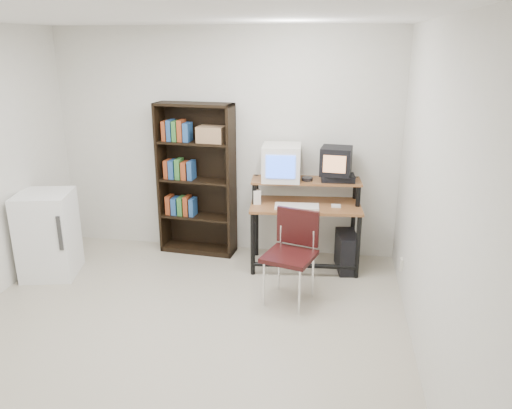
% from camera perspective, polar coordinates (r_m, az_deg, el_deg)
% --- Properties ---
extents(floor, '(4.00, 4.00, 0.01)m').
position_cam_1_polar(floor, '(4.53, -9.03, -14.61)').
color(floor, '#B8AF98').
rests_on(floor, ground).
extents(ceiling, '(4.00, 4.00, 0.01)m').
position_cam_1_polar(ceiling, '(3.82, -11.06, 20.42)').
color(ceiling, white).
rests_on(ceiling, back_wall).
extents(back_wall, '(4.00, 0.01, 2.60)m').
position_cam_1_polar(back_wall, '(5.85, -3.59, 6.99)').
color(back_wall, beige).
rests_on(back_wall, floor).
extents(front_wall, '(4.00, 0.01, 2.60)m').
position_cam_1_polar(front_wall, '(2.34, -26.33, -12.74)').
color(front_wall, beige).
rests_on(front_wall, floor).
extents(right_wall, '(0.01, 4.00, 2.60)m').
position_cam_1_polar(right_wall, '(3.83, 19.60, -0.04)').
color(right_wall, beige).
rests_on(right_wall, floor).
extents(computer_desk, '(1.24, 0.70, 0.98)m').
position_cam_1_polar(computer_desk, '(5.51, 5.67, -0.37)').
color(computer_desk, brown).
rests_on(computer_desk, floor).
extents(crt_monitor, '(0.44, 0.44, 0.39)m').
position_cam_1_polar(crt_monitor, '(5.49, 2.94, 4.82)').
color(crt_monitor, silver).
rests_on(crt_monitor, computer_desk).
extents(vcr, '(0.38, 0.29, 0.08)m').
position_cam_1_polar(vcr, '(5.51, 9.31, 3.00)').
color(vcr, black).
rests_on(vcr, computer_desk).
extents(crt_tv, '(0.35, 0.35, 0.30)m').
position_cam_1_polar(crt_tv, '(5.47, 9.14, 4.94)').
color(crt_tv, black).
rests_on(crt_tv, vcr).
extents(cd_spindle, '(0.15, 0.15, 0.05)m').
position_cam_1_polar(cd_spindle, '(5.47, 5.87, 2.85)').
color(cd_spindle, '#26262B').
rests_on(cd_spindle, computer_desk).
extents(keyboard, '(0.48, 0.24, 0.03)m').
position_cam_1_polar(keyboard, '(5.36, 4.69, -0.29)').
color(keyboard, silver).
rests_on(keyboard, computer_desk).
extents(mousepad, '(0.25, 0.22, 0.01)m').
position_cam_1_polar(mousepad, '(5.41, 8.96, -0.45)').
color(mousepad, black).
rests_on(mousepad, computer_desk).
extents(mouse, '(0.10, 0.06, 0.03)m').
position_cam_1_polar(mouse, '(5.43, 9.13, -0.20)').
color(mouse, white).
rests_on(mouse, mousepad).
extents(desk_speaker, '(0.09, 0.09, 0.17)m').
position_cam_1_polar(desk_speaker, '(5.44, 0.12, 0.79)').
color(desk_speaker, silver).
rests_on(desk_speaker, computer_desk).
extents(pc_tower, '(0.27, 0.48, 0.42)m').
position_cam_1_polar(pc_tower, '(5.64, 10.30, -5.31)').
color(pc_tower, black).
rests_on(pc_tower, floor).
extents(school_chair, '(0.56, 0.56, 0.90)m').
position_cam_1_polar(school_chair, '(4.82, 4.19, -4.80)').
color(school_chair, black).
rests_on(school_chair, floor).
extents(bookshelf, '(0.91, 0.38, 1.78)m').
position_cam_1_polar(bookshelf, '(5.88, -6.77, 3.08)').
color(bookshelf, black).
rests_on(bookshelf, floor).
extents(mini_fridge, '(0.65, 0.65, 0.92)m').
position_cam_1_polar(mini_fridge, '(5.80, -22.67, -3.16)').
color(mini_fridge, white).
rests_on(mini_fridge, floor).
extents(wall_outlet, '(0.02, 0.08, 0.12)m').
position_cam_1_polar(wall_outlet, '(5.25, 16.27, -6.56)').
color(wall_outlet, beige).
rests_on(wall_outlet, right_wall).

